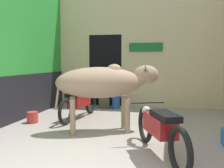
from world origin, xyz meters
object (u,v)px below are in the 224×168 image
object	(u,v)px
motorcycle_far	(79,102)
cow	(105,83)
shopkeeper_seated	(105,88)
bucket	(33,117)
plastic_stool	(116,102)
motorcycle_near	(160,128)

from	to	relation	value
motorcycle_far	cow	bearing A→B (deg)	-48.44
motorcycle_far	shopkeeper_seated	size ratio (longest dim) A/B	1.65
shopkeeper_seated	bucket	size ratio (longest dim) A/B	4.59
motorcycle_far	plastic_stool	world-z (taller)	motorcycle_far
plastic_stool	shopkeeper_seated	bearing A→B (deg)	171.48
motorcycle_near	motorcycle_far	world-z (taller)	motorcycle_near
plastic_stool	motorcycle_near	bearing A→B (deg)	-69.23
shopkeeper_seated	bucket	xyz separation A→B (m)	(-1.19, -2.30, -0.48)
shopkeeper_seated	plastic_stool	world-z (taller)	shopkeeper_seated
cow	shopkeeper_seated	bearing A→B (deg)	103.51
motorcycle_near	motorcycle_far	xyz separation A→B (m)	(-2.06, 2.22, -0.02)
plastic_stool	bucket	world-z (taller)	plastic_stool
motorcycle_far	motorcycle_near	bearing A→B (deg)	-47.15
bucket	shopkeeper_seated	bearing A→B (deg)	62.62
cow	bucket	distance (m)	2.07
shopkeeper_seated	plastic_stool	xyz separation A→B (m)	(0.34, -0.05, -0.40)
motorcycle_far	bucket	size ratio (longest dim) A/B	7.57
motorcycle_near	bucket	distance (m)	3.38
bucket	motorcycle_near	bearing A→B (deg)	-27.68
cow	plastic_stool	world-z (taller)	cow
motorcycle_near	plastic_stool	world-z (taller)	motorcycle_near
cow	shopkeeper_seated	distance (m)	2.78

